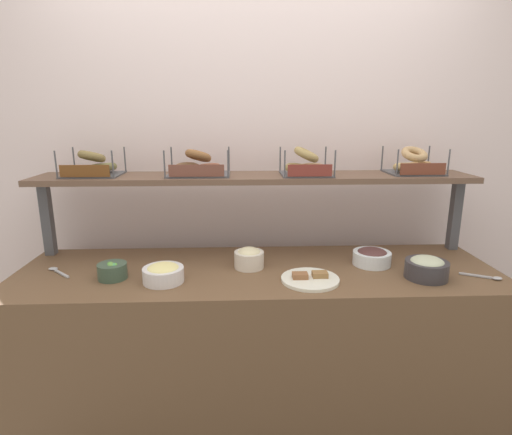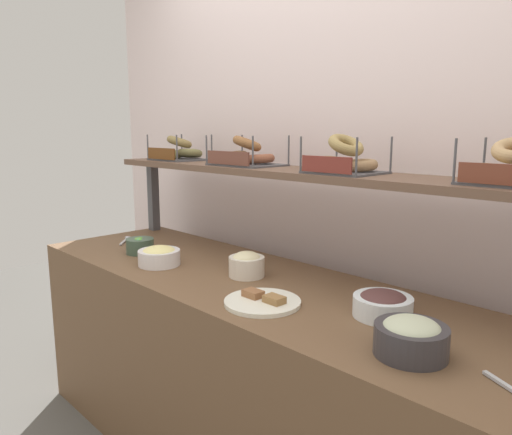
# 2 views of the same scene
# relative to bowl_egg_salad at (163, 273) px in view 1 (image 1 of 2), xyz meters

# --- Properties ---
(ground_plane) EXTENTS (8.00, 8.00, 0.00)m
(ground_plane) POSITION_rel_bowl_egg_salad_xyz_m (0.44, 0.14, -0.89)
(ground_plane) COLOR #595651
(back_wall) EXTENTS (3.55, 0.06, 2.40)m
(back_wall) POSITION_rel_bowl_egg_salad_xyz_m (0.44, 0.69, 0.31)
(back_wall) COLOR silver
(back_wall) RESTS_ON ground_plane
(deli_counter) EXTENTS (2.35, 0.70, 0.85)m
(deli_counter) POSITION_rel_bowl_egg_salad_xyz_m (0.44, 0.14, -0.47)
(deli_counter) COLOR brown
(deli_counter) RESTS_ON ground_plane
(shelf_riser_left) EXTENTS (0.05, 0.05, 0.40)m
(shelf_riser_left) POSITION_rel_bowl_egg_salad_xyz_m (-0.68, 0.41, 0.16)
(shelf_riser_left) COLOR #4C4C51
(shelf_riser_left) RESTS_ON deli_counter
(shelf_riser_right) EXTENTS (0.05, 0.05, 0.40)m
(shelf_riser_right) POSITION_rel_bowl_egg_salad_xyz_m (1.55, 0.41, 0.16)
(shelf_riser_right) COLOR #4C4C51
(shelf_riser_right) RESTS_ON deli_counter
(upper_shelf) EXTENTS (2.31, 0.32, 0.03)m
(upper_shelf) POSITION_rel_bowl_egg_salad_xyz_m (0.44, 0.41, 0.37)
(upper_shelf) COLOR brown
(upper_shelf) RESTS_ON shelf_riser_left
(bowl_egg_salad) EXTENTS (0.19, 0.19, 0.09)m
(bowl_egg_salad) POSITION_rel_bowl_egg_salad_xyz_m (0.00, 0.00, 0.00)
(bowl_egg_salad) COLOR white
(bowl_egg_salad) RESTS_ON deli_counter
(bowl_tuna_salad) EXTENTS (0.20, 0.20, 0.10)m
(bowl_tuna_salad) POSITION_rel_bowl_egg_salad_xyz_m (1.22, -0.01, 0.01)
(bowl_tuna_salad) COLOR #373437
(bowl_tuna_salad) RESTS_ON deli_counter
(bowl_potato_salad) EXTENTS (0.15, 0.15, 0.10)m
(bowl_potato_salad) POSITION_rel_bowl_egg_salad_xyz_m (0.40, 0.16, 0.01)
(bowl_potato_salad) COLOR silver
(bowl_potato_salad) RESTS_ON deli_counter
(bowl_veggie_mix) EXTENTS (0.13, 0.13, 0.08)m
(bowl_veggie_mix) POSITION_rel_bowl_egg_salad_xyz_m (-0.24, 0.05, -0.00)
(bowl_veggie_mix) COLOR #3C5340
(bowl_veggie_mix) RESTS_ON deli_counter
(bowl_chocolate_spread) EXTENTS (0.19, 0.19, 0.09)m
(bowl_chocolate_spread) POSITION_rel_bowl_egg_salad_xyz_m (1.02, 0.18, -0.00)
(bowl_chocolate_spread) COLOR white
(bowl_chocolate_spread) RESTS_ON deli_counter
(serving_plate_white) EXTENTS (0.27, 0.27, 0.04)m
(serving_plate_white) POSITION_rel_bowl_egg_salad_xyz_m (0.67, -0.02, -0.03)
(serving_plate_white) COLOR white
(serving_plate_white) RESTS_ON deli_counter
(serving_spoon_near_plate) EXTENTS (0.17, 0.10, 0.01)m
(serving_spoon_near_plate) POSITION_rel_bowl_egg_salad_xyz_m (1.50, -0.03, -0.04)
(serving_spoon_near_plate) COLOR #B7B7BC
(serving_spoon_near_plate) RESTS_ON deli_counter
(serving_spoon_by_edge) EXTENTS (0.14, 0.13, 0.01)m
(serving_spoon_by_edge) POSITION_rel_bowl_egg_salad_xyz_m (-0.54, 0.14, -0.04)
(serving_spoon_by_edge) COLOR #B7B7BC
(serving_spoon_by_edge) RESTS_ON deli_counter
(bagel_basket_poppy) EXTENTS (0.29, 0.26, 0.14)m
(bagel_basket_poppy) POSITION_rel_bowl_egg_salad_xyz_m (-0.42, 0.42, 0.43)
(bagel_basket_poppy) COLOR #4C4C51
(bagel_basket_poppy) RESTS_ON upper_shelf
(bagel_basket_cinnamon_raisin) EXTENTS (0.33, 0.24, 0.15)m
(bagel_basket_cinnamon_raisin) POSITION_rel_bowl_egg_salad_xyz_m (0.13, 0.41, 0.43)
(bagel_basket_cinnamon_raisin) COLOR #4C4C51
(bagel_basket_cinnamon_raisin) RESTS_ON upper_shelf
(bagel_basket_everything) EXTENTS (0.28, 0.26, 0.16)m
(bagel_basket_everything) POSITION_rel_bowl_egg_salad_xyz_m (0.70, 0.39, 0.44)
(bagel_basket_everything) COLOR #4C4C51
(bagel_basket_everything) RESTS_ON upper_shelf
(bagel_basket_sesame) EXTENTS (0.28, 0.26, 0.15)m
(bagel_basket_sesame) POSITION_rel_bowl_egg_salad_xyz_m (1.30, 0.42, 0.44)
(bagel_basket_sesame) COLOR #4C4C51
(bagel_basket_sesame) RESTS_ON upper_shelf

